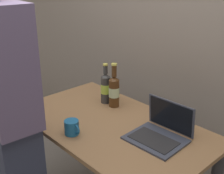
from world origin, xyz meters
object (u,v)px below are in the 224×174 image
(beer_bottle_brown, at_px, (114,90))
(person_figure, at_px, (8,122))
(beer_bottle_amber, at_px, (106,87))
(laptop, at_px, (161,131))
(coffee_mug, at_px, (72,127))

(beer_bottle_brown, bearing_deg, person_figure, -91.35)
(beer_bottle_amber, bearing_deg, laptop, -9.04)
(beer_bottle_brown, xyz_separation_m, person_figure, (-0.02, -0.76, 0.03))
(beer_bottle_amber, xyz_separation_m, person_figure, (0.07, -0.76, 0.03))
(person_figure, bearing_deg, coffee_mug, 67.86)
(beer_bottle_amber, distance_m, coffee_mug, 0.49)
(beer_bottle_amber, height_order, beer_bottle_brown, beer_bottle_brown)
(beer_bottle_amber, relative_size, beer_bottle_brown, 0.93)
(beer_bottle_brown, height_order, person_figure, person_figure)
(beer_bottle_brown, bearing_deg, laptop, -10.77)
(beer_bottle_brown, relative_size, person_figure, 0.18)
(person_figure, relative_size, coffee_mug, 15.04)
(laptop, bearing_deg, coffee_mug, -137.30)
(laptop, relative_size, person_figure, 0.18)
(beer_bottle_amber, bearing_deg, coffee_mug, -65.83)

